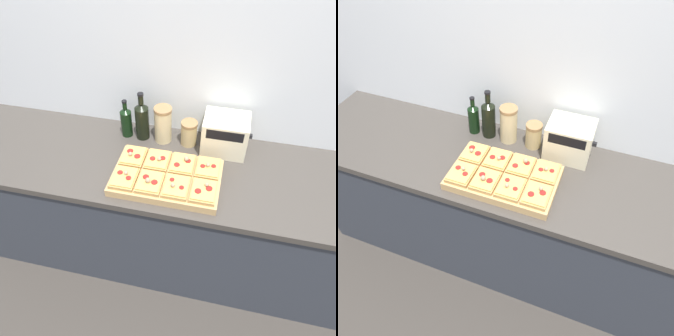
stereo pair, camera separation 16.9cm
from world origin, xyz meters
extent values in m
plane|color=#3D3833|center=(0.00, 0.00, 0.00)|extent=(12.00, 12.00, 0.00)
cube|color=silver|center=(0.00, 0.68, 1.25)|extent=(6.00, 0.06, 2.50)
cube|color=#333842|center=(0.00, 0.32, 0.43)|extent=(2.60, 0.64, 0.86)
cube|color=#423D38|center=(0.00, 0.32, 0.88)|extent=(2.63, 0.67, 0.04)
cube|color=tan|center=(-0.02, 0.21, 0.92)|extent=(0.56, 0.34, 0.04)
cube|color=tan|center=(-0.23, 0.29, 0.96)|extent=(0.12, 0.15, 0.02)
cube|color=#E5A856|center=(-0.23, 0.29, 0.97)|extent=(0.11, 0.14, 0.01)
cylinder|color=maroon|center=(-0.25, 0.31, 0.98)|extent=(0.03, 0.03, 0.00)
cylinder|color=maroon|center=(-0.20, 0.28, 0.98)|extent=(0.03, 0.03, 0.00)
sphere|color=tan|center=(-0.24, 0.28, 0.99)|extent=(0.02, 0.02, 0.02)
cube|color=tan|center=(-0.09, 0.29, 0.96)|extent=(0.12, 0.15, 0.02)
cube|color=#E5A856|center=(-0.09, 0.29, 0.97)|extent=(0.11, 0.14, 0.01)
cylinder|color=maroon|center=(-0.12, 0.28, 0.98)|extent=(0.03, 0.03, 0.00)
cylinder|color=maroon|center=(-0.06, 0.29, 0.98)|extent=(0.03, 0.03, 0.00)
sphere|color=tan|center=(-0.08, 0.27, 0.99)|extent=(0.02, 0.02, 0.02)
cube|color=tan|center=(0.04, 0.29, 0.96)|extent=(0.12, 0.15, 0.02)
cube|color=#E5A856|center=(0.04, 0.29, 0.97)|extent=(0.11, 0.14, 0.01)
cylinder|color=maroon|center=(0.02, 0.26, 0.98)|extent=(0.03, 0.03, 0.00)
cylinder|color=maroon|center=(0.07, 0.30, 0.98)|extent=(0.03, 0.03, 0.00)
sphere|color=tan|center=(0.06, 0.30, 0.99)|extent=(0.03, 0.03, 0.03)
cube|color=tan|center=(0.18, 0.29, 0.96)|extent=(0.12, 0.15, 0.02)
cube|color=#E5A856|center=(0.18, 0.29, 0.97)|extent=(0.11, 0.14, 0.01)
cylinder|color=maroon|center=(0.15, 0.28, 0.98)|extent=(0.03, 0.03, 0.00)
cylinder|color=maroon|center=(0.21, 0.29, 0.98)|extent=(0.03, 0.03, 0.00)
sphere|color=tan|center=(0.18, 0.28, 0.99)|extent=(0.02, 0.02, 0.02)
cube|color=tan|center=(-0.23, 0.12, 0.96)|extent=(0.12, 0.15, 0.02)
cube|color=#E5A856|center=(-0.23, 0.12, 0.97)|extent=(0.11, 0.14, 0.01)
cylinder|color=maroon|center=(-0.25, 0.14, 0.98)|extent=(0.03, 0.03, 0.00)
cylinder|color=maroon|center=(-0.20, 0.11, 0.98)|extent=(0.03, 0.03, 0.00)
sphere|color=tan|center=(-0.22, 0.14, 0.98)|extent=(0.02, 0.02, 0.02)
cube|color=tan|center=(-0.09, 0.12, 0.96)|extent=(0.12, 0.15, 0.02)
cube|color=#E5A856|center=(-0.09, 0.12, 0.97)|extent=(0.11, 0.14, 0.01)
cylinder|color=maroon|center=(-0.12, 0.14, 0.98)|extent=(0.03, 0.03, 0.00)
cylinder|color=maroon|center=(-0.07, 0.12, 0.98)|extent=(0.03, 0.03, 0.00)
sphere|color=tan|center=(-0.10, 0.11, 0.99)|extent=(0.03, 0.03, 0.03)
cube|color=tan|center=(0.04, 0.12, 0.96)|extent=(0.12, 0.15, 0.02)
cube|color=#E5A856|center=(0.04, 0.12, 0.97)|extent=(0.11, 0.14, 0.01)
cylinder|color=maroon|center=(0.02, 0.15, 0.98)|extent=(0.02, 0.02, 0.00)
cylinder|color=maroon|center=(0.07, 0.11, 0.98)|extent=(0.02, 0.02, 0.00)
sphere|color=tan|center=(0.03, 0.11, 0.99)|extent=(0.02, 0.02, 0.02)
cube|color=tan|center=(0.18, 0.12, 0.96)|extent=(0.12, 0.15, 0.02)
cube|color=#E5A856|center=(0.18, 0.12, 0.97)|extent=(0.11, 0.14, 0.01)
cylinder|color=maroon|center=(0.15, 0.11, 0.98)|extent=(0.03, 0.03, 0.00)
cylinder|color=maroon|center=(0.20, 0.13, 0.98)|extent=(0.03, 0.03, 0.00)
sphere|color=tan|center=(0.19, 0.15, 0.98)|extent=(0.02, 0.02, 0.02)
cylinder|color=black|center=(-0.34, 0.53, 0.98)|extent=(0.07, 0.07, 0.16)
cone|color=black|center=(-0.34, 0.53, 1.08)|extent=(0.07, 0.07, 0.02)
cylinder|color=black|center=(-0.34, 0.53, 1.11)|extent=(0.03, 0.03, 0.04)
cylinder|color=black|center=(-0.34, 0.53, 1.14)|extent=(0.03, 0.03, 0.01)
cylinder|color=black|center=(-0.24, 0.53, 1.00)|extent=(0.08, 0.08, 0.20)
cone|color=black|center=(-0.24, 0.53, 1.12)|extent=(0.08, 0.08, 0.03)
cylinder|color=black|center=(-0.24, 0.53, 1.16)|extent=(0.03, 0.03, 0.05)
cylinder|color=black|center=(-0.24, 0.53, 1.20)|extent=(0.03, 0.03, 0.01)
cylinder|color=beige|center=(-0.12, 0.53, 1.00)|extent=(0.10, 0.10, 0.21)
cylinder|color=#937047|center=(-0.12, 0.53, 1.12)|extent=(0.10, 0.10, 0.02)
cylinder|color=tan|center=(0.03, 0.53, 0.97)|extent=(0.09, 0.09, 0.13)
cylinder|color=#937047|center=(0.03, 0.53, 1.04)|extent=(0.09, 0.09, 0.02)
cube|color=beige|center=(0.24, 0.52, 1.01)|extent=(0.25, 0.20, 0.21)
cube|color=black|center=(0.24, 0.43, 1.07)|extent=(0.20, 0.01, 0.06)
cube|color=black|center=(0.37, 0.52, 1.02)|extent=(0.02, 0.02, 0.02)
camera|label=1|loc=(0.24, -0.93, 2.17)|focal=35.00mm
camera|label=2|loc=(0.40, -0.88, 2.17)|focal=35.00mm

